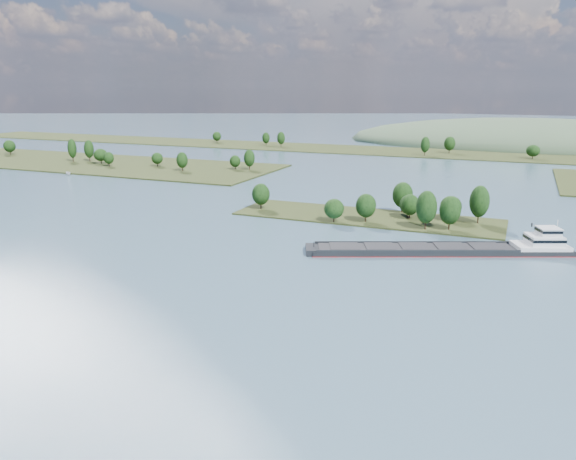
% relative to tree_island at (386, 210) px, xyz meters
% --- Properties ---
extents(ground, '(1800.00, 1800.00, 0.00)m').
position_rel_tree_island_xyz_m(ground, '(-7.57, -59.06, -4.04)').
color(ground, '#3B5566').
rests_on(ground, ground).
extents(tree_island, '(100.00, 33.20, 15.06)m').
position_rel_tree_island_xyz_m(tree_island, '(0.00, 0.00, 0.00)').
color(tree_island, '#242D14').
rests_on(tree_island, ground).
extents(left_bank, '(300.00, 80.00, 16.21)m').
position_rel_tree_island_xyz_m(left_bank, '(-236.41, 81.07, -3.15)').
color(left_bank, '#242D14').
rests_on(left_bank, ground).
extents(back_shoreline, '(900.00, 60.00, 14.71)m').
position_rel_tree_island_xyz_m(back_shoreline, '(3.51, 220.68, -3.34)').
color(back_shoreline, '#242D14').
rests_on(back_shoreline, ground).
extents(hill_west, '(320.00, 160.00, 44.00)m').
position_rel_tree_island_xyz_m(hill_west, '(52.43, 320.94, -4.04)').
color(hill_west, '#364A33').
rests_on(hill_west, ground).
extents(cargo_barge, '(76.83, 39.08, 10.73)m').
position_rel_tree_island_xyz_m(cargo_barge, '(29.24, -33.25, -2.69)').
color(cargo_barge, black).
rests_on(cargo_barge, ground).
extents(motorboat, '(5.54, 4.45, 2.04)m').
position_rel_tree_island_xyz_m(motorboat, '(-188.99, 38.12, -3.02)').
color(motorboat, silver).
rests_on(motorboat, ground).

